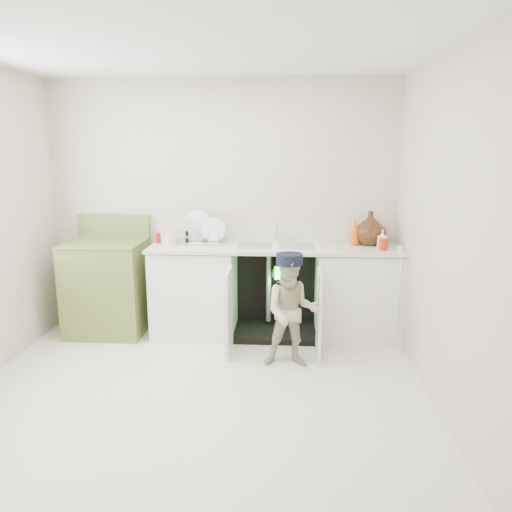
{
  "coord_description": "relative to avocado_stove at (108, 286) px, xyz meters",
  "views": [
    {
      "loc": [
        0.67,
        -3.52,
        1.86
      ],
      "look_at": [
        0.39,
        0.7,
        0.91
      ],
      "focal_mm": 35.0,
      "sensor_mm": 36.0,
      "label": 1
    }
  ],
  "objects": [
    {
      "name": "repair_worker",
      "position": [
        1.84,
        -0.69,
        0.02
      ],
      "size": [
        0.48,
        0.57,
        0.98
      ],
      "rotation": [
        0.0,
        0.0,
        0.03
      ],
      "color": "#C1B58A",
      "rests_on": "ground"
    },
    {
      "name": "avocado_stove",
      "position": [
        0.0,
        0.0,
        0.0
      ],
      "size": [
        0.74,
        0.65,
        1.16
      ],
      "color": "olive",
      "rests_on": "ground"
    },
    {
      "name": "room_shell",
      "position": [
        1.13,
        -1.18,
        0.77
      ],
      "size": [
        6.0,
        5.5,
        1.26
      ],
      "color": "beige",
      "rests_on": "ground"
    },
    {
      "name": "counter_run",
      "position": [
        1.71,
        0.03,
        -0.0
      ],
      "size": [
        2.44,
        1.02,
        1.23
      ],
      "color": "white",
      "rests_on": "ground"
    },
    {
      "name": "ground",
      "position": [
        1.13,
        -1.18,
        -0.48
      ],
      "size": [
        3.5,
        3.5,
        0.0
      ],
      "primitive_type": "plane",
      "color": "beige",
      "rests_on": "ground"
    }
  ]
}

